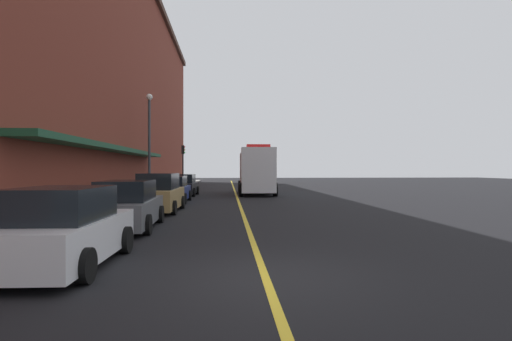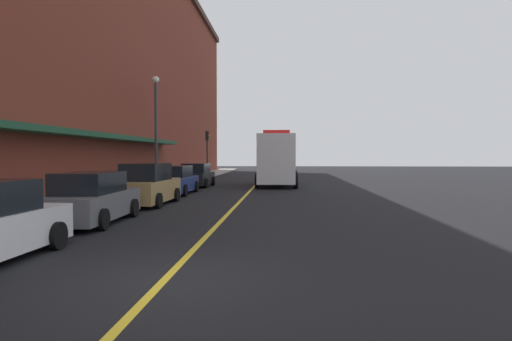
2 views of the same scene
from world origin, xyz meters
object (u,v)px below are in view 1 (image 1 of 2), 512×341
box_truck (256,171)px  traffic_light_near (183,158)px  parking_meter_2 (142,186)px  street_lamp_left (149,134)px  parked_car_3 (171,190)px  parked_car_2 (159,194)px  parked_car_0 (64,230)px  parking_meter_1 (144,186)px  parked_car_1 (128,206)px  parking_meter_0 (74,201)px  parked_car_4 (184,186)px

box_truck → traffic_light_near: (-6.89, 10.95, 1.36)m
parking_meter_2 → street_lamp_left: size_ratio=0.19×
parked_car_3 → street_lamp_left: street_lamp_left is taller
parked_car_2 → parked_car_0: bearing=-179.6°
traffic_light_near → parked_car_2: bearing=-86.6°
parking_meter_1 → street_lamp_left: size_ratio=0.19×
parked_car_2 → street_lamp_left: street_lamp_left is taller
parked_car_1 → street_lamp_left: bearing=6.3°
parking_meter_0 → parking_meter_2: 10.13m
box_truck → street_lamp_left: (-7.55, -4.15, 2.61)m
parked_car_0 → box_truck: size_ratio=0.56×
parked_car_0 → parking_meter_1: size_ratio=3.19×
box_truck → parked_car_4: bearing=-74.7°
parking_meter_0 → box_truck: bearing=70.4°
parked_car_0 → parked_car_3: bearing=1.3°
parked_car_0 → parked_car_1: bearing=1.1°
parked_car_1 → parked_car_4: parked_car_1 is taller
parked_car_3 → traffic_light_near: bearing=4.3°
parked_car_3 → parking_meter_0: (-1.31, -12.05, 0.31)m
box_truck → parking_meter_0: size_ratio=5.75×
street_lamp_left → traffic_light_near: (0.66, 15.10, -1.24)m
parking_meter_0 → parking_meter_2: bearing=90.0°
parking_meter_0 → traffic_light_near: traffic_light_near is taller
box_truck → street_lamp_left: bearing=-60.4°
parked_car_1 → parking_meter_0: (-1.32, -1.27, 0.29)m
parked_car_2 → parked_car_1: bearing=179.6°
parking_meter_1 → box_truck: bearing=51.8°
parked_car_1 → traffic_light_near: 29.29m
parked_car_2 → parked_car_4: size_ratio=1.08×
box_truck → parking_meter_0: 20.70m
parked_car_3 → parked_car_0: bearing=-179.6°
parked_car_4 → parking_meter_1: bearing=170.9°
parking_meter_2 → parking_meter_1: bearing=90.0°
street_lamp_left → traffic_light_near: 15.16m
parking_meter_2 → box_truck: bearing=53.4°
parking_meter_0 → traffic_light_near: bearing=89.9°
parking_meter_0 → parked_car_2: bearing=77.4°
parked_car_1 → street_lamp_left: (-1.92, 14.07, 3.63)m
parked_car_4 → parking_meter_2: size_ratio=3.19×
parking_meter_0 → parking_meter_2: (0.00, 10.13, 0.00)m
box_truck → parking_meter_1: size_ratio=5.75×
parked_car_2 → parked_car_3: bearing=3.3°
box_truck → traffic_light_near: size_ratio=1.78×
parked_car_4 → traffic_light_near: bearing=8.1°
traffic_light_near → parked_car_4: bearing=-83.7°
parked_car_2 → traffic_light_near: bearing=4.9°
parked_car_1 → parked_car_0: bearing=178.4°
parking_meter_1 → traffic_light_near: 19.88m
parked_car_4 → street_lamp_left: size_ratio=0.61×
parked_car_4 → street_lamp_left: street_lamp_left is taller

